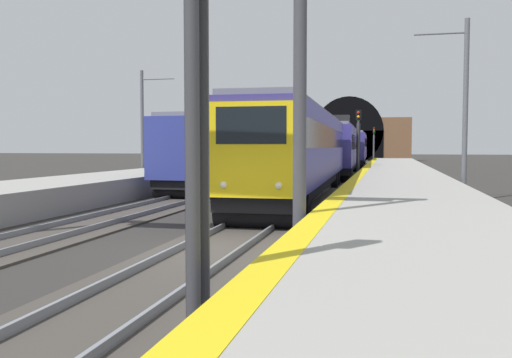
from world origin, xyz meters
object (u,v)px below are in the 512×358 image
(railway_signal_mid, at_px, (358,139))
(overhead_signal_gantry, at_px, (101,0))
(railway_signal_near, at_px, (193,70))
(catenary_mast_near, at_px, (464,108))
(train_main_approaching, at_px, (339,148))
(catenary_mast_far, at_px, (143,125))
(railway_signal_far, at_px, (374,141))
(train_adjacent_platform, at_px, (276,148))

(railway_signal_mid, xyz_separation_m, overhead_signal_gantry, (-29.79, 4.22, 2.71))
(railway_signal_near, distance_m, catenary_mast_near, 20.35)
(train_main_approaching, bearing_deg, overhead_signal_gantry, -5.60)
(overhead_signal_gantry, distance_m, catenary_mast_far, 24.62)
(railway_signal_mid, distance_m, catenary_mast_far, 15.52)
(train_main_approaching, bearing_deg, railway_signal_far, 176.31)
(catenary_mast_near, distance_m, catenary_mast_far, 20.95)
(railway_signal_far, distance_m, catenary_mast_far, 57.61)
(train_adjacent_platform, distance_m, catenary_mast_near, 22.03)
(train_adjacent_platform, bearing_deg, overhead_signal_gantry, -174.25)
(train_adjacent_platform, xyz_separation_m, railway_signal_near, (-38.02, -6.69, 1.01))
(train_main_approaching, height_order, railway_signal_near, railway_signal_near)
(train_adjacent_platform, relative_size, catenary_mast_far, 5.68)
(railway_signal_mid, bearing_deg, overhead_signal_gantry, -8.07)
(train_main_approaching, relative_size, railway_signal_mid, 12.16)
(train_adjacent_platform, bearing_deg, railway_signal_near, -168.63)
(railway_signal_mid, relative_size, catenary_mast_far, 0.68)
(train_main_approaching, bearing_deg, train_adjacent_platform, -73.77)
(overhead_signal_gantry, bearing_deg, train_adjacent_platform, 4.36)
(railway_signal_far, relative_size, catenary_mast_far, 0.74)
(train_main_approaching, relative_size, catenary_mast_near, 7.84)
(overhead_signal_gantry, relative_size, catenary_mast_far, 1.25)
(train_main_approaching, distance_m, railway_signal_mid, 4.49)
(train_adjacent_platform, xyz_separation_m, overhead_signal_gantry, (-32.30, -2.46, 3.45))
(train_main_approaching, xyz_separation_m, railway_signal_near, (-39.59, -1.76, 0.93))
(train_adjacent_platform, distance_m, railway_signal_far, 46.77)
(railway_signal_far, bearing_deg, overhead_signal_gantry, -3.08)
(train_main_approaching, distance_m, catenary_mast_near, 21.24)
(train_adjacent_platform, bearing_deg, railway_signal_far, -6.83)
(train_main_approaching, distance_m, catenary_mast_far, 16.50)
(railway_signal_mid, bearing_deg, catenary_mast_near, 18.47)
(railway_signal_mid, height_order, overhead_signal_gantry, overhead_signal_gantry)
(railway_signal_far, height_order, catenary_mast_far, catenary_mast_far)
(train_main_approaching, bearing_deg, catenary_mast_near, 18.04)
(train_adjacent_platform, xyz_separation_m, railway_signal_mid, (-2.51, -6.69, 0.74))
(catenary_mast_near, bearing_deg, catenary_mast_far, 65.40)
(railway_signal_mid, bearing_deg, catenary_mast_far, -62.48)
(train_main_approaching, height_order, catenary_mast_far, catenary_mast_far)
(train_adjacent_platform, xyz_separation_m, catenary_mast_far, (-9.67, 7.06, 1.59))
(railway_signal_near, distance_m, railway_signal_far, 84.30)
(train_adjacent_platform, height_order, overhead_signal_gantry, overhead_signal_gantry)
(train_adjacent_platform, relative_size, railway_signal_far, 7.69)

